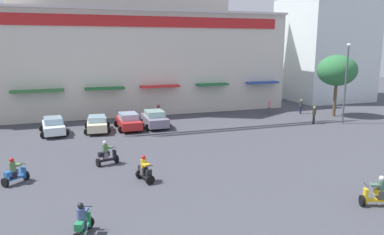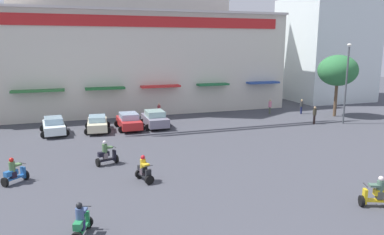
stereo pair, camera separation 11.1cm
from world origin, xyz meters
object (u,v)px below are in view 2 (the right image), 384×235
(parked_car_0, at_px, (54,126))
(scooter_rider_4, at_px, (81,222))
(scooter_rider_3, at_px, (14,173))
(pedestrian_1, at_px, (315,114))
(parked_car_3, at_px, (155,119))
(streetlamp_near, at_px, (347,78))
(plaza_tree_1, at_px, (338,71))
(parked_car_2, at_px, (129,121))
(parked_car_1, at_px, (97,123))
(scooter_rider_1, at_px, (144,171))
(pedestrian_0, at_px, (159,110))
(scooter_rider_2, at_px, (377,194))
(pedestrian_3, at_px, (270,106))
(pedestrian_2, at_px, (301,105))
(scooter_rider_6, at_px, (107,155))

(parked_car_0, height_order, scooter_rider_4, scooter_rider_4)
(scooter_rider_3, xyz_separation_m, pedestrian_1, (25.22, 7.63, 0.38))
(parked_car_3, relative_size, streetlamp_near, 0.53)
(plaza_tree_1, xyz_separation_m, parked_car_0, (-28.08, 1.06, -4.11))
(parked_car_2, bearing_deg, streetlamp_near, -11.77)
(parked_car_0, height_order, streetlamp_near, streetlamp_near)
(parked_car_1, xyz_separation_m, scooter_rider_1, (1.58, -13.03, -0.10))
(streetlamp_near, bearing_deg, pedestrian_0, 155.03)
(parked_car_1, relative_size, scooter_rider_1, 2.66)
(scooter_rider_2, relative_size, scooter_rider_3, 1.03)
(scooter_rider_3, distance_m, scooter_rider_4, 7.81)
(parked_car_0, xyz_separation_m, pedestrian_3, (22.13, 2.15, 0.18))
(parked_car_2, distance_m, pedestrian_2, 19.23)
(parked_car_0, distance_m, parked_car_2, 6.35)
(parked_car_0, xyz_separation_m, pedestrian_2, (25.53, 1.24, 0.20))
(scooter_rider_3, relative_size, pedestrian_2, 0.93)
(streetlamp_near, bearing_deg, scooter_rider_1, -157.34)
(scooter_rider_1, height_order, scooter_rider_6, scooter_rider_6)
(pedestrian_2, bearing_deg, pedestrian_0, 172.52)
(parked_car_2, bearing_deg, scooter_rider_3, -125.79)
(plaza_tree_1, xyz_separation_m, pedestrian_3, (-5.95, 3.21, -3.93))
(parked_car_3, relative_size, scooter_rider_6, 2.52)
(parked_car_1, xyz_separation_m, pedestrian_2, (21.93, 1.42, 0.22))
(parked_car_1, distance_m, scooter_rider_1, 13.12)
(parked_car_2, bearing_deg, scooter_rider_6, -106.93)
(parked_car_2, xyz_separation_m, scooter_rider_2, (8.54, -19.72, -0.11))
(parked_car_0, height_order, pedestrian_0, pedestrian_0)
(pedestrian_2, bearing_deg, scooter_rider_2, -116.69)
(plaza_tree_1, relative_size, scooter_rider_3, 4.33)
(scooter_rider_1, xyz_separation_m, pedestrian_3, (16.96, 15.36, 0.30))
(plaza_tree_1, xyz_separation_m, scooter_rider_4, (-26.43, -17.30, -4.23))
(parked_car_3, relative_size, pedestrian_2, 2.50)
(parked_car_1, relative_size, scooter_rider_2, 2.58)
(scooter_rider_1, height_order, streetlamp_near, streetlamp_near)
(scooter_rider_4, distance_m, pedestrian_1, 26.41)
(scooter_rider_6, bearing_deg, parked_car_3, 60.97)
(parked_car_1, bearing_deg, parked_car_2, -0.06)
(scooter_rider_1, bearing_deg, plaza_tree_1, 27.95)
(pedestrian_3, bearing_deg, parked_car_2, -171.57)
(plaza_tree_1, height_order, scooter_rider_3, plaza_tree_1)
(scooter_rider_6, relative_size, pedestrian_2, 0.99)
(plaza_tree_1, xyz_separation_m, scooter_rider_6, (-24.61, -8.60, -4.18))
(pedestrian_3, bearing_deg, scooter_rider_1, -137.83)
(plaza_tree_1, height_order, scooter_rider_1, plaza_tree_1)
(scooter_rider_4, bearing_deg, streetlamp_near, 29.53)
(parked_car_1, xyz_separation_m, parked_car_3, (5.16, 0.05, 0.07))
(parked_car_3, bearing_deg, parked_car_0, 179.12)
(scooter_rider_1, bearing_deg, parked_car_0, 111.37)
(scooter_rider_2, relative_size, pedestrian_0, 0.93)
(scooter_rider_4, bearing_deg, scooter_rider_6, 78.20)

